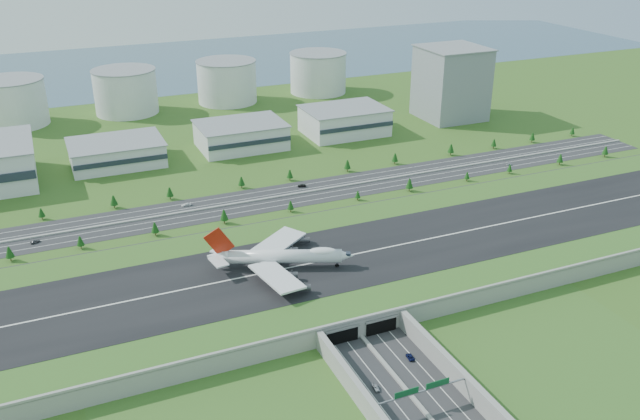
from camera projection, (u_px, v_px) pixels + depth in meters
name	position (u px, v px, depth m)	size (l,w,h in m)	color
ground	(313.00, 279.00, 309.04)	(1200.00, 1200.00, 0.00)	#284B17
airfield_deck	(313.00, 271.00, 307.27)	(520.00, 100.00, 9.20)	gray
underpass_road	(428.00, 408.00, 224.39)	(38.80, 120.40, 8.00)	#28282B
sign_gantry_near	(422.00, 392.00, 226.60)	(38.70, 0.70, 9.80)	gray
north_expressway	(249.00, 202.00, 388.56)	(560.00, 36.00, 0.12)	#28282B
tree_row	(254.00, 193.00, 388.68)	(502.48, 48.72, 8.44)	#3D2819
hangar_mid_a	(117.00, 153.00, 443.45)	(58.00, 42.00, 15.00)	silver
hangar_mid_b	(241.00, 135.00, 473.62)	(58.00, 42.00, 17.00)	silver
hangar_mid_c	(344.00, 121.00, 501.99)	(58.00, 42.00, 19.00)	silver
office_tower	(451.00, 83.00, 532.95)	(46.00, 46.00, 55.00)	gray
fuel_tank_a	(12.00, 103.00, 518.21)	(50.00, 50.00, 35.00)	silver
fuel_tank_b	(126.00, 92.00, 548.80)	(50.00, 50.00, 35.00)	silver
fuel_tank_c	(227.00, 82.00, 579.38)	(50.00, 50.00, 35.00)	silver
fuel_tank_d	(318.00, 73.00, 609.97)	(50.00, 50.00, 35.00)	silver
bay_water	(137.00, 67.00, 710.92)	(1200.00, 260.00, 0.06)	#38576C
boeing_747	(281.00, 256.00, 299.57)	(62.82, 58.22, 20.51)	silver
car_0	(376.00, 387.00, 238.08)	(1.76, 4.37, 1.49)	silver
car_2	(410.00, 357.00, 254.33)	(2.23, 4.84, 1.35)	#0B1138
car_4	(35.00, 241.00, 341.21)	(1.99, 4.94, 1.68)	#4F4E53
car_5	(302.00, 186.00, 408.90)	(1.76, 5.04, 1.66)	black
car_6	(509.00, 165.00, 442.69)	(2.18, 4.73, 1.31)	silver
car_7	(186.00, 205.00, 383.13)	(2.24, 5.51, 1.60)	white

